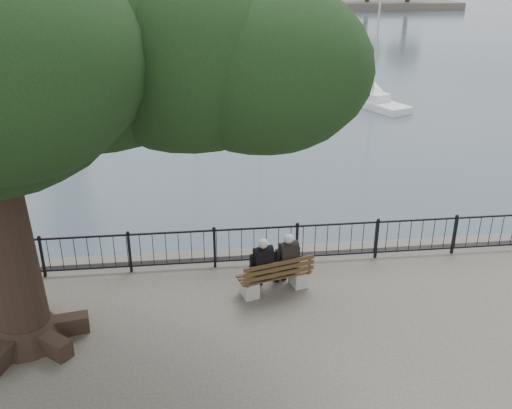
{
  "coord_description": "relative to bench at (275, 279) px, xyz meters",
  "views": [
    {
      "loc": [
        -1.39,
        -9.58,
        6.99
      ],
      "look_at": [
        0.0,
        2.5,
        1.6
      ],
      "focal_mm": 40.0,
      "sensor_mm": 36.0,
      "label": 1
    }
  ],
  "objects": [
    {
      "name": "tree",
      "position": [
        -4.3,
        -1.04,
        5.35
      ],
      "size": [
        10.54,
        7.36,
        8.6
      ],
      "color": "black",
      "rests_on": "ground"
    },
    {
      "name": "sailboat_b",
      "position": [
        -1.57,
        20.15,
        -0.93
      ],
      "size": [
        2.49,
        6.11,
        13.69
      ],
      "color": "silver",
      "rests_on": "ground"
    },
    {
      "name": "sailboat_e",
      "position": [
        -14.18,
        32.55,
        -0.94
      ],
      "size": [
        3.06,
        6.06,
        13.0
      ],
      "color": "silver",
      "rests_on": "ground"
    },
    {
      "name": "harbor",
      "position": [
        -0.29,
        1.75,
        -0.81
      ],
      "size": [
        260.0,
        260.0,
        1.2
      ],
      "color": "#4F4C47",
      "rests_on": "ground"
    },
    {
      "name": "sailboat_f",
      "position": [
        2.13,
        31.07,
        -0.95
      ],
      "size": [
        3.13,
        5.79,
        12.28
      ],
      "color": "silver",
      "rests_on": "ground"
    },
    {
      "name": "bench",
      "position": [
        0.0,
        0.0,
        0.0
      ],
      "size": [
        1.74,
        0.93,
        0.88
      ],
      "color": "gray",
      "rests_on": "ground"
    },
    {
      "name": "sailboat_d",
      "position": [
        8.42,
        20.14,
        -1.02
      ],
      "size": [
        3.48,
        5.33,
        9.03
      ],
      "color": "silver",
      "rests_on": "ground"
    },
    {
      "name": "sailboat_h",
      "position": [
        -7.59,
        35.5,
        -0.96
      ],
      "size": [
        1.88,
        5.49,
        11.76
      ],
      "color": "silver",
      "rests_on": "ground"
    },
    {
      "name": "lion_monument",
      "position": [
        1.71,
        48.68,
        0.88
      ],
      "size": [
        5.92,
        5.92,
        8.75
      ],
      "color": "#4F4C47",
      "rests_on": "ground"
    },
    {
      "name": "person_right",
      "position": [
        0.25,
        0.17,
        0.34
      ],
      "size": [
        0.52,
        0.75,
        1.4
      ],
      "color": "black",
      "rests_on": "ground"
    },
    {
      "name": "person_left",
      "position": [
        -0.33,
        0.01,
        0.34
      ],
      "size": [
        0.52,
        0.75,
        1.4
      ],
      "color": "black",
      "rests_on": "ground"
    },
    {
      "name": "sailboat_c",
      "position": [
        1.71,
        17.0,
        -0.97
      ],
      "size": [
        2.14,
        5.7,
        11.73
      ],
      "color": "silver",
      "rests_on": "ground"
    },
    {
      "name": "railing",
      "position": [
        -0.29,
        1.25,
        0.25
      ],
      "size": [
        22.06,
        0.06,
        1.0
      ],
      "color": "black",
      "rests_on": "ground"
    }
  ]
}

